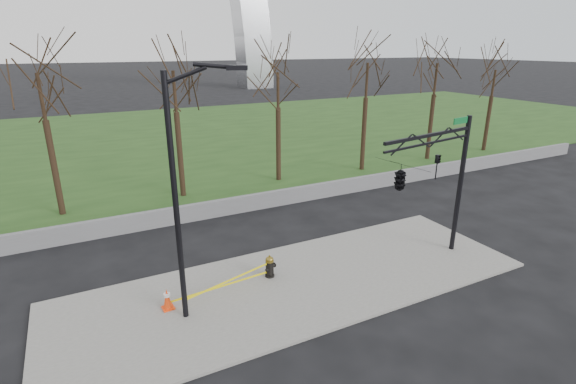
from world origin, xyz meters
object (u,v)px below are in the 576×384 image
fire_hydrant (270,267)px  traffic_signal_mast (414,174)px  street_light (182,185)px  traffic_cone (167,299)px

fire_hydrant → traffic_signal_mast: size_ratio=0.15×
fire_hydrant → street_light: size_ratio=0.11×
traffic_cone → street_light: (0.66, -0.76, 4.22)m
traffic_cone → traffic_signal_mast: 9.87m
fire_hydrant → street_light: 5.48m
street_light → traffic_signal_mast: size_ratio=1.37×
traffic_cone → traffic_signal_mast: traffic_signal_mast is taller
traffic_signal_mast → street_light: bearing=164.3°
street_light → traffic_signal_mast: street_light is taller
traffic_cone → fire_hydrant: bearing=5.2°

